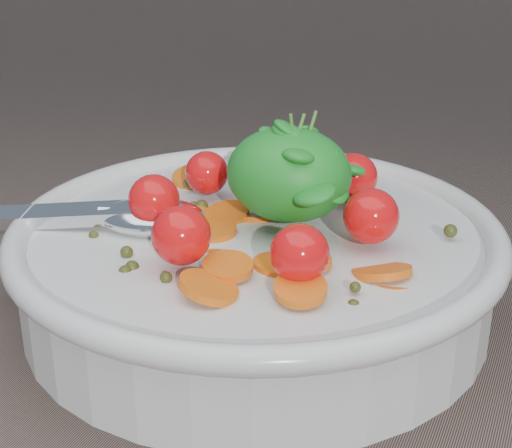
% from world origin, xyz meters
% --- Properties ---
extents(ground, '(6.00, 6.00, 0.00)m').
position_xyz_m(ground, '(0.00, 0.00, 0.00)').
color(ground, '#6C594D').
rests_on(ground, ground).
extents(bowl, '(0.32, 0.30, 0.13)m').
position_xyz_m(bowl, '(0.02, 0.03, 0.04)').
color(bowl, silver).
rests_on(bowl, ground).
extents(napkin, '(0.16, 0.15, 0.01)m').
position_xyz_m(napkin, '(-0.00, 0.21, 0.00)').
color(napkin, white).
rests_on(napkin, ground).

